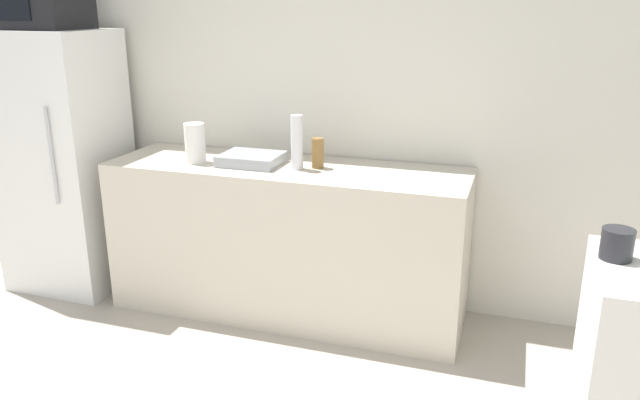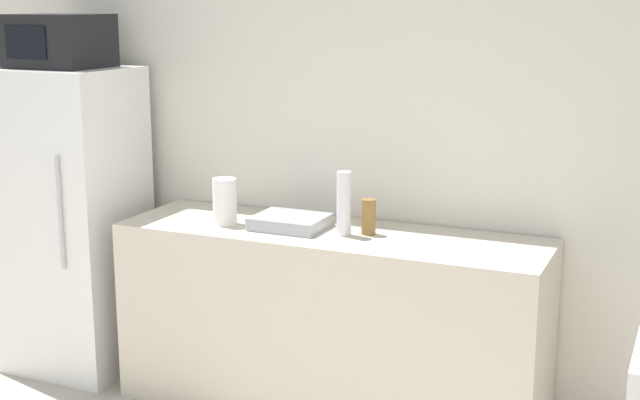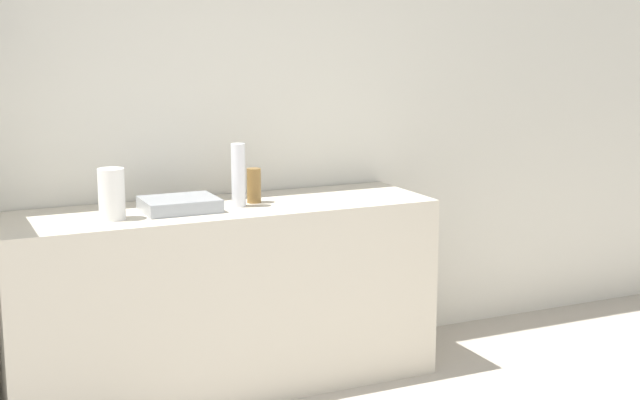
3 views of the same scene
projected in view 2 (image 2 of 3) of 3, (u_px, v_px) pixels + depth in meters
name	position (u px, v px, depth m)	size (l,w,h in m)	color
wall_back	(351.00, 135.00, 4.41)	(8.00, 0.06, 2.60)	silver
refrigerator	(71.00, 220.00, 4.74)	(0.68, 0.59, 1.62)	white
microwave	(59.00, 41.00, 4.53)	(0.45, 0.39, 0.27)	black
counter	(330.00, 321.00, 4.28)	(2.05, 0.60, 0.89)	beige
sink_basin	(290.00, 222.00, 4.24)	(0.34, 0.28, 0.06)	#9EA3A8
bottle_tall	(344.00, 204.00, 4.08)	(0.07, 0.07, 0.30)	silver
bottle_short	(368.00, 217.00, 4.11)	(0.07, 0.07, 0.17)	olive
paper_towel_roll	(225.00, 202.00, 4.29)	(0.12, 0.12, 0.23)	white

